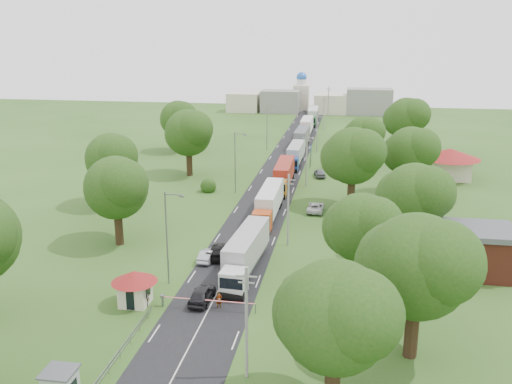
% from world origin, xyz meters
% --- Properties ---
extents(ground, '(260.00, 260.00, 0.00)m').
position_xyz_m(ground, '(0.00, 0.00, 0.00)').
color(ground, '#294B19').
rests_on(ground, ground).
extents(road, '(8.00, 200.00, 0.04)m').
position_xyz_m(road, '(0.00, 20.00, 0.00)').
color(road, black).
rests_on(road, ground).
extents(boom_barrier, '(9.22, 0.35, 1.18)m').
position_xyz_m(boom_barrier, '(-1.36, -25.00, 0.89)').
color(boom_barrier, slate).
rests_on(boom_barrier, ground).
extents(guard_booth, '(4.40, 4.40, 3.45)m').
position_xyz_m(guard_booth, '(-7.20, -25.00, 2.16)').
color(guard_booth, beige).
rests_on(guard_booth, ground).
extents(guard_rail, '(0.10, 17.00, 1.70)m').
position_xyz_m(guard_rail, '(-5.00, -35.00, 0.00)').
color(guard_rail, slate).
rests_on(guard_rail, ground).
extents(info_sign, '(0.12, 3.10, 4.10)m').
position_xyz_m(info_sign, '(5.20, 35.00, 3.00)').
color(info_sign, slate).
rests_on(info_sign, ground).
extents(pole_0, '(1.60, 0.24, 9.00)m').
position_xyz_m(pole_0, '(5.50, -35.00, 4.68)').
color(pole_0, gray).
rests_on(pole_0, ground).
extents(pole_1, '(1.60, 0.24, 9.00)m').
position_xyz_m(pole_1, '(5.50, -7.00, 4.68)').
color(pole_1, gray).
rests_on(pole_1, ground).
extents(pole_2, '(1.60, 0.24, 9.00)m').
position_xyz_m(pole_2, '(5.50, 21.00, 4.68)').
color(pole_2, gray).
rests_on(pole_2, ground).
extents(pole_3, '(1.60, 0.24, 9.00)m').
position_xyz_m(pole_3, '(5.50, 49.00, 4.68)').
color(pole_3, gray).
rests_on(pole_3, ground).
extents(pole_4, '(1.60, 0.24, 9.00)m').
position_xyz_m(pole_4, '(5.50, 77.00, 4.68)').
color(pole_4, gray).
rests_on(pole_4, ground).
extents(pole_5, '(1.60, 0.24, 9.00)m').
position_xyz_m(pole_5, '(5.50, 105.00, 4.68)').
color(pole_5, gray).
rests_on(pole_5, ground).
extents(lamp_0, '(2.03, 0.22, 10.00)m').
position_xyz_m(lamp_0, '(-5.35, -20.00, 5.55)').
color(lamp_0, slate).
rests_on(lamp_0, ground).
extents(lamp_1, '(2.03, 0.22, 10.00)m').
position_xyz_m(lamp_1, '(-5.35, 15.00, 5.55)').
color(lamp_1, slate).
rests_on(lamp_1, ground).
extents(lamp_2, '(2.03, 0.22, 10.00)m').
position_xyz_m(lamp_2, '(-5.35, 50.00, 5.55)').
color(lamp_2, slate).
rests_on(lamp_2, ground).
extents(tree_0, '(8.80, 8.80, 11.07)m').
position_xyz_m(tree_0, '(11.99, -37.84, 7.22)').
color(tree_0, '#382616').
rests_on(tree_0, ground).
extents(tree_1, '(9.60, 9.60, 12.05)m').
position_xyz_m(tree_1, '(17.99, -29.83, 7.85)').
color(tree_1, '#382616').
rests_on(tree_1, ground).
extents(tree_2, '(8.00, 8.00, 10.10)m').
position_xyz_m(tree_2, '(13.99, -17.86, 6.60)').
color(tree_2, '#382616').
rests_on(tree_2, ground).
extents(tree_3, '(8.80, 8.80, 11.07)m').
position_xyz_m(tree_3, '(19.99, -7.84, 7.22)').
color(tree_3, '#382616').
rests_on(tree_3, ground).
extents(tree_4, '(9.60, 9.60, 12.05)m').
position_xyz_m(tree_4, '(12.99, 10.17, 7.85)').
color(tree_4, '#382616').
rests_on(tree_4, ground).
extents(tree_5, '(8.80, 8.80, 11.07)m').
position_xyz_m(tree_5, '(21.99, 18.16, 7.22)').
color(tree_5, '#382616').
rests_on(tree_5, ground).
extents(tree_6, '(8.00, 8.00, 10.10)m').
position_xyz_m(tree_6, '(14.99, 35.14, 6.60)').
color(tree_6, '#382616').
rests_on(tree_6, ground).
extents(tree_7, '(9.60, 9.60, 12.05)m').
position_xyz_m(tree_7, '(23.99, 50.17, 7.85)').
color(tree_7, '#382616').
rests_on(tree_7, ground).
extents(tree_10, '(8.80, 8.80, 11.07)m').
position_xyz_m(tree_10, '(-15.01, -9.84, 7.22)').
color(tree_10, '#382616').
rests_on(tree_10, ground).
extents(tree_11, '(8.80, 8.80, 11.07)m').
position_xyz_m(tree_11, '(-22.01, 5.16, 7.22)').
color(tree_11, '#382616').
rests_on(tree_11, ground).
extents(tree_12, '(9.60, 9.60, 12.05)m').
position_xyz_m(tree_12, '(-16.01, 25.17, 7.85)').
color(tree_12, '#382616').
rests_on(tree_12, ground).
extents(tree_13, '(8.80, 8.80, 11.07)m').
position_xyz_m(tree_13, '(-24.01, 45.16, 7.22)').
color(tree_13, '#382616').
rests_on(tree_13, ground).
extents(house_brick, '(8.60, 6.60, 5.20)m').
position_xyz_m(house_brick, '(26.00, -12.00, 2.65)').
color(house_brick, maroon).
rests_on(house_brick, ground).
extents(house_cream, '(10.08, 10.08, 5.80)m').
position_xyz_m(house_cream, '(30.00, 30.00, 3.64)').
color(house_cream, beige).
rests_on(house_cream, ground).
extents(distant_town, '(52.00, 8.00, 8.00)m').
position_xyz_m(distant_town, '(0.68, 110.00, 3.49)').
color(distant_town, gray).
rests_on(distant_town, ground).
extents(church, '(5.00, 5.00, 12.30)m').
position_xyz_m(church, '(-4.00, 118.00, 5.39)').
color(church, beige).
rests_on(church, ground).
extents(truck_0, '(3.31, 14.81, 4.09)m').
position_xyz_m(truck_0, '(1.79, -15.52, 2.17)').
color(truck_0, silver).
rests_on(truck_0, ground).
extents(truck_1, '(2.50, 14.57, 4.04)m').
position_xyz_m(truck_1, '(1.67, 3.32, 2.14)').
color(truck_1, '#BB4115').
rests_on(truck_1, ground).
extents(truck_2, '(2.73, 14.65, 4.06)m').
position_xyz_m(truck_2, '(1.79, 19.67, 2.15)').
color(truck_2, '#B87415').
rests_on(truck_2, ground).
extents(truck_3, '(2.56, 13.91, 3.85)m').
position_xyz_m(truck_3, '(2.08, 36.67, 2.04)').
color(truck_3, navy).
rests_on(truck_3, ground).
extents(truck_4, '(2.80, 14.90, 4.12)m').
position_xyz_m(truck_4, '(1.82, 53.61, 2.19)').
color(truck_4, white).
rests_on(truck_4, ground).
extents(truck_5, '(2.55, 14.81, 4.11)m').
position_xyz_m(truck_5, '(1.64, 69.48, 2.18)').
color(truck_5, '#B42B1B').
rests_on(truck_5, ground).
extents(truck_6, '(3.09, 15.24, 4.21)m').
position_xyz_m(truck_6, '(1.90, 88.63, 2.24)').
color(truck_6, '#225C26').
rests_on(truck_6, ground).
extents(car_lane_front, '(1.99, 4.71, 1.59)m').
position_xyz_m(car_lane_front, '(-1.00, -23.50, 0.80)').
color(car_lane_front, black).
rests_on(car_lane_front, ground).
extents(car_lane_mid, '(1.61, 4.10, 1.33)m').
position_xyz_m(car_lane_mid, '(-3.00, -13.40, 0.66)').
color(car_lane_mid, '#A0A2A8').
rests_on(car_lane_mid, ground).
extents(car_lane_rear, '(2.15, 5.20, 1.50)m').
position_xyz_m(car_lane_rear, '(-2.00, -12.00, 0.75)').
color(car_lane_rear, black).
rests_on(car_lane_rear, ground).
extents(car_verge_near, '(2.40, 4.96, 1.36)m').
position_xyz_m(car_verge_near, '(8.00, 7.00, 0.68)').
color(car_verge_near, silver).
rests_on(car_verge_near, ground).
extents(car_verge_far, '(2.50, 4.54, 1.46)m').
position_xyz_m(car_verge_far, '(7.43, 27.71, 0.73)').
color(car_verge_far, slate).
rests_on(car_verge_far, ground).
extents(pedestrian_near, '(0.72, 0.64, 1.65)m').
position_xyz_m(pedestrian_near, '(0.92, -24.50, 0.83)').
color(pedestrian_near, gray).
rests_on(pedestrian_near, ground).
extents(pedestrian_booth, '(0.86, 0.99, 1.74)m').
position_xyz_m(pedestrian_booth, '(-6.05, -25.34, 0.87)').
color(pedestrian_booth, gray).
rests_on(pedestrian_booth, ground).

